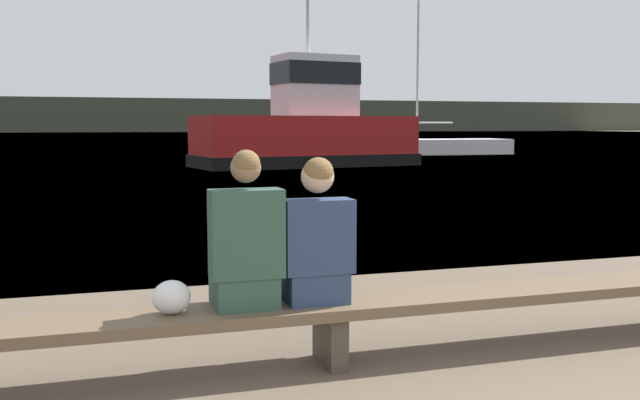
{
  "coord_description": "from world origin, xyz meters",
  "views": [
    {
      "loc": [
        -1.95,
        -1.84,
        1.6
      ],
      "look_at": [
        0.37,
        5.56,
        0.78
      ],
      "focal_mm": 40.0,
      "sensor_mm": 36.0,
      "label": 1
    }
  ],
  "objects_px": {
    "moored_sailboat": "(424,146)",
    "bench_main": "(330,312)",
    "person_left": "(246,244)",
    "tugboat_red": "(307,131)",
    "shopping_bag": "(171,297)",
    "person_right": "(316,242)"
  },
  "relations": [
    {
      "from": "person_right",
      "to": "moored_sailboat",
      "type": "distance_m",
      "value": 34.47
    },
    {
      "from": "shopping_bag",
      "to": "tugboat_red",
      "type": "distance_m",
      "value": 23.42
    },
    {
      "from": "bench_main",
      "to": "person_right",
      "type": "height_order",
      "value": "person_right"
    },
    {
      "from": "person_left",
      "to": "shopping_bag",
      "type": "bearing_deg",
      "value": -178.95
    },
    {
      "from": "person_left",
      "to": "tugboat_red",
      "type": "height_order",
      "value": "tugboat_red"
    },
    {
      "from": "tugboat_red",
      "to": "moored_sailboat",
      "type": "bearing_deg",
      "value": -55.74
    },
    {
      "from": "bench_main",
      "to": "shopping_bag",
      "type": "bearing_deg",
      "value": 179.79
    },
    {
      "from": "person_right",
      "to": "tugboat_red",
      "type": "distance_m",
      "value": 23.12
    },
    {
      "from": "tugboat_red",
      "to": "bench_main",
      "type": "bearing_deg",
      "value": 155.11
    },
    {
      "from": "moored_sailboat",
      "to": "person_left",
      "type": "bearing_deg",
      "value": 154.32
    },
    {
      "from": "person_left",
      "to": "shopping_bag",
      "type": "distance_m",
      "value": 0.56
    },
    {
      "from": "bench_main",
      "to": "moored_sailboat",
      "type": "relative_size",
      "value": 0.87
    },
    {
      "from": "shopping_bag",
      "to": "tugboat_red",
      "type": "relative_size",
      "value": 0.03
    },
    {
      "from": "shopping_bag",
      "to": "person_left",
      "type": "bearing_deg",
      "value": 1.05
    },
    {
      "from": "person_left",
      "to": "moored_sailboat",
      "type": "distance_m",
      "value": 34.68
    },
    {
      "from": "shopping_bag",
      "to": "bench_main",
      "type": "bearing_deg",
      "value": -0.21
    },
    {
      "from": "bench_main",
      "to": "shopping_bag",
      "type": "relative_size",
      "value": 34.14
    },
    {
      "from": "person_left",
      "to": "person_right",
      "type": "bearing_deg",
      "value": 0.06
    },
    {
      "from": "person_left",
      "to": "shopping_bag",
      "type": "relative_size",
      "value": 4.28
    },
    {
      "from": "person_right",
      "to": "tugboat_red",
      "type": "relative_size",
      "value": 0.11
    },
    {
      "from": "bench_main",
      "to": "moored_sailboat",
      "type": "bearing_deg",
      "value": 63.23
    },
    {
      "from": "moored_sailboat",
      "to": "bench_main",
      "type": "bearing_deg",
      "value": 155.16
    }
  ]
}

